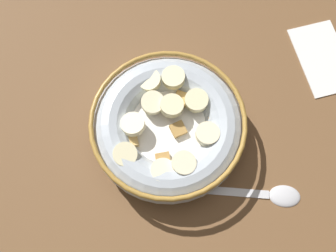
{
  "coord_description": "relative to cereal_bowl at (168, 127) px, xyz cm",
  "views": [
    {
      "loc": [
        16.02,
        -0.92,
        50.45
      ],
      "look_at": [
        0.0,
        0.0,
        3.0
      ],
      "focal_mm": 43.91,
      "sensor_mm": 36.0,
      "label": 1
    }
  ],
  "objects": [
    {
      "name": "spoon",
      "position": [
        8.53,
        11.1,
        -2.32
      ],
      "size": [
        4.05,
        16.26,
        0.8
      ],
      "color": "silver",
      "rests_on": "ground_plane"
    },
    {
      "name": "folded_napkin",
      "position": [
        -9.6,
        21.87,
        -2.5
      ],
      "size": [
        11.86,
        8.5,
        0.3
      ],
      "primitive_type": "cube",
      "rotation": [
        0.0,
        0.0,
        0.2
      ],
      "color": "white",
      "rests_on": "ground_plane"
    },
    {
      "name": "ground_plane",
      "position": [
        0.0,
        0.01,
        -3.65
      ],
      "size": [
        109.58,
        109.58,
        2.0
      ],
      "primitive_type": "cube",
      "color": "brown"
    },
    {
      "name": "cereal_bowl",
      "position": [
        0.0,
        0.0,
        0.0
      ],
      "size": [
        18.9,
        18.9,
        5.15
      ],
      "color": "#B2BCC6",
      "rests_on": "ground_plane"
    }
  ]
}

